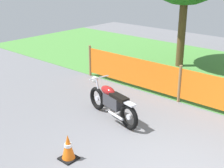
# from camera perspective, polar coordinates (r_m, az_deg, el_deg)

# --- Properties ---
(motorcycle_lead) EXTENTS (1.90, 0.70, 0.91)m
(motorcycle_lead) POSITION_cam_1_polar(r_m,az_deg,el_deg) (7.56, -0.07, -3.22)
(motorcycle_lead) COLOR black
(motorcycle_lead) RESTS_ON ground
(traffic_cone) EXTENTS (0.32, 0.32, 0.53)m
(traffic_cone) POSITION_cam_1_polar(r_m,az_deg,el_deg) (6.14, -8.02, -11.38)
(traffic_cone) COLOR black
(traffic_cone) RESTS_ON ground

